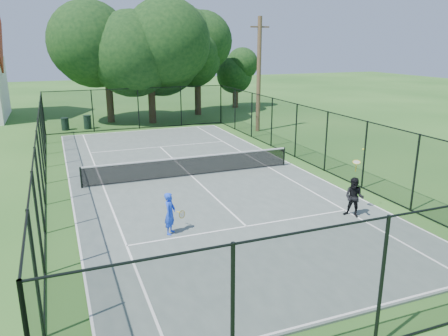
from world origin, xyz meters
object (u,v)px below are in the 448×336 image
object	(u,v)px
tennis_net	(191,165)
player_blue	(170,213)
player_black	(354,197)
utility_pole	(259,75)
trash_bin_left	(65,124)
trash_bin_right	(87,122)

from	to	relation	value
tennis_net	player_blue	size ratio (longest dim) A/B	7.08
player_blue	player_black	xyz separation A→B (m)	(6.58, -1.01, 0.03)
player_blue	tennis_net	bearing A→B (deg)	66.72
tennis_net	player_black	size ratio (longest dim) A/B	4.13
tennis_net	utility_pole	distance (m)	12.41
tennis_net	player_black	xyz separation A→B (m)	(4.00, -6.99, 0.22)
tennis_net	trash_bin_left	world-z (taller)	tennis_net
trash_bin_left	utility_pole	xyz separation A→B (m)	(12.96, -5.41, 3.55)
trash_bin_right	player_black	size ratio (longest dim) A/B	0.41
tennis_net	utility_pole	size ratio (longest dim) A/B	1.28
trash_bin_right	trash_bin_left	bearing A→B (deg)	175.49
trash_bin_left	player_black	xyz separation A→B (m)	(9.14, -21.40, 0.34)
player_black	utility_pole	bearing A→B (deg)	76.57
tennis_net	player_blue	distance (m)	6.52
tennis_net	trash_bin_right	distance (m)	14.73
tennis_net	player_blue	world-z (taller)	player_blue
trash_bin_left	utility_pole	distance (m)	14.49
trash_bin_left	utility_pole	size ratio (longest dim) A/B	0.12
trash_bin_right	player_blue	xyz separation A→B (m)	(1.00, -20.27, 0.26)
tennis_net	utility_pole	bearing A→B (deg)	49.02
trash_bin_left	trash_bin_right	size ratio (longest dim) A/B	0.90
trash_bin_left	utility_pole	world-z (taller)	utility_pole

